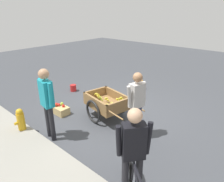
{
  "coord_description": "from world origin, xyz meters",
  "views": [
    {
      "loc": [
        -3.32,
        3.97,
        2.83
      ],
      "look_at": [
        0.02,
        0.13,
        0.75
      ],
      "focal_mm": 32.14,
      "sensor_mm": 36.0,
      "label": 1
    }
  ],
  "objects_px": {
    "plastic_bucket": "(73,88)",
    "cyclist_person": "(133,148)",
    "bystander_person": "(47,98)",
    "dog": "(137,84)",
    "fruit_cart": "(107,103)",
    "fire_hydrant": "(21,121)",
    "apple_crate": "(61,110)",
    "vendor_person": "(137,100)"
  },
  "relations": [
    {
      "from": "cyclist_person",
      "to": "fire_hydrant",
      "type": "bearing_deg",
      "value": 5.63
    },
    {
      "from": "plastic_bucket",
      "to": "bystander_person",
      "type": "bearing_deg",
      "value": 131.38
    },
    {
      "from": "vendor_person",
      "to": "bystander_person",
      "type": "distance_m",
      "value": 1.98
    },
    {
      "from": "fruit_cart",
      "to": "cyclist_person",
      "type": "height_order",
      "value": "cyclist_person"
    },
    {
      "from": "apple_crate",
      "to": "fruit_cart",
      "type": "bearing_deg",
      "value": -148.22
    },
    {
      "from": "apple_crate",
      "to": "cyclist_person",
      "type": "bearing_deg",
      "value": 163.96
    },
    {
      "from": "vendor_person",
      "to": "fire_hydrant",
      "type": "bearing_deg",
      "value": 38.5
    },
    {
      "from": "fire_hydrant",
      "to": "apple_crate",
      "type": "height_order",
      "value": "fire_hydrant"
    },
    {
      "from": "fire_hydrant",
      "to": "bystander_person",
      "type": "height_order",
      "value": "bystander_person"
    },
    {
      "from": "vendor_person",
      "to": "fire_hydrant",
      "type": "relative_size",
      "value": 2.38
    },
    {
      "from": "dog",
      "to": "bystander_person",
      "type": "relative_size",
      "value": 0.39
    },
    {
      "from": "fire_hydrant",
      "to": "bystander_person",
      "type": "xyz_separation_m",
      "value": [
        -0.69,
        -0.36,
        0.69
      ]
    },
    {
      "from": "fruit_cart",
      "to": "plastic_bucket",
      "type": "relative_size",
      "value": 7.39
    },
    {
      "from": "fruit_cart",
      "to": "fire_hydrant",
      "type": "xyz_separation_m",
      "value": [
        1.03,
        1.93,
        -0.1
      ]
    },
    {
      "from": "cyclist_person",
      "to": "plastic_bucket",
      "type": "distance_m",
      "value": 4.94
    },
    {
      "from": "vendor_person",
      "to": "apple_crate",
      "type": "distance_m",
      "value": 2.46
    },
    {
      "from": "cyclist_person",
      "to": "dog",
      "type": "xyz_separation_m",
      "value": [
        2.54,
        -3.83,
        -0.68
      ]
    },
    {
      "from": "cyclist_person",
      "to": "plastic_bucket",
      "type": "height_order",
      "value": "cyclist_person"
    },
    {
      "from": "fruit_cart",
      "to": "cyclist_person",
      "type": "bearing_deg",
      "value": 141.3
    },
    {
      "from": "cyclist_person",
      "to": "dog",
      "type": "distance_m",
      "value": 4.65
    },
    {
      "from": "plastic_bucket",
      "to": "bystander_person",
      "type": "distance_m",
      "value": 3.08
    },
    {
      "from": "vendor_person",
      "to": "plastic_bucket",
      "type": "xyz_separation_m",
      "value": [
        3.4,
        -0.87,
        -0.83
      ]
    },
    {
      "from": "dog",
      "to": "fire_hydrant",
      "type": "xyz_separation_m",
      "value": [
        0.52,
        4.13,
        0.06
      ]
    },
    {
      "from": "fruit_cart",
      "to": "dog",
      "type": "distance_m",
      "value": 2.27
    },
    {
      "from": "cyclist_person",
      "to": "apple_crate",
      "type": "relative_size",
      "value": 3.63
    },
    {
      "from": "plastic_bucket",
      "to": "apple_crate",
      "type": "relative_size",
      "value": 0.54
    },
    {
      "from": "cyclist_person",
      "to": "fire_hydrant",
      "type": "xyz_separation_m",
      "value": [
        3.06,
        0.3,
        -0.62
      ]
    },
    {
      "from": "dog",
      "to": "plastic_bucket",
      "type": "relative_size",
      "value": 2.76
    },
    {
      "from": "vendor_person",
      "to": "dog",
      "type": "distance_m",
      "value": 3.0
    },
    {
      "from": "fire_hydrant",
      "to": "bystander_person",
      "type": "relative_size",
      "value": 0.4
    },
    {
      "from": "fire_hydrant",
      "to": "bystander_person",
      "type": "bearing_deg",
      "value": -152.28
    },
    {
      "from": "vendor_person",
      "to": "bystander_person",
      "type": "height_order",
      "value": "bystander_person"
    },
    {
      "from": "vendor_person",
      "to": "cyclist_person",
      "type": "xyz_separation_m",
      "value": [
        -0.91,
        1.4,
        0.0
      ]
    },
    {
      "from": "plastic_bucket",
      "to": "apple_crate",
      "type": "bearing_deg",
      "value": 129.78
    },
    {
      "from": "apple_crate",
      "to": "bystander_person",
      "type": "bearing_deg",
      "value": 133.78
    },
    {
      "from": "fruit_cart",
      "to": "dog",
      "type": "xyz_separation_m",
      "value": [
        0.51,
        -2.21,
        -0.17
      ]
    },
    {
      "from": "dog",
      "to": "bystander_person",
      "type": "height_order",
      "value": "bystander_person"
    },
    {
      "from": "vendor_person",
      "to": "fire_hydrant",
      "type": "height_order",
      "value": "vendor_person"
    },
    {
      "from": "fruit_cart",
      "to": "bystander_person",
      "type": "xyz_separation_m",
      "value": [
        0.33,
        1.56,
        0.59
      ]
    },
    {
      "from": "vendor_person",
      "to": "fire_hydrant",
      "type": "xyz_separation_m",
      "value": [
        2.14,
        1.71,
        -0.62
      ]
    },
    {
      "from": "plastic_bucket",
      "to": "cyclist_person",
      "type": "bearing_deg",
      "value": 152.21
    },
    {
      "from": "bystander_person",
      "to": "dog",
      "type": "bearing_deg",
      "value": -87.29
    }
  ]
}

